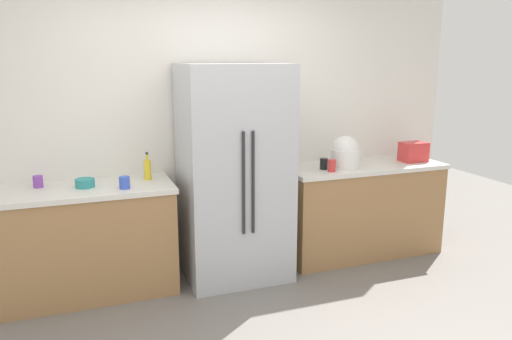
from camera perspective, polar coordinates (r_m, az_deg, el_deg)
kitchen_back_panel at (r=4.55m, az=-6.60°, el=6.22°), size 5.15×0.10×2.77m
counter_left at (r=4.29m, az=-18.75°, el=-7.69°), size 1.40×0.63×0.90m
counter_right at (r=5.01m, az=11.84°, el=-4.36°), size 1.56×0.63×0.90m
refrigerator at (r=4.28m, az=-2.51°, el=-0.39°), size 0.88×0.73×1.85m
toaster at (r=5.15m, az=17.56°, el=2.00°), size 0.25×0.18×0.19m
rice_cooker at (r=4.70m, az=10.19°, el=1.90°), size 0.27×0.27×0.30m
bottle_a at (r=4.26m, az=-12.30°, el=0.07°), size 0.06×0.06×0.23m
cup_a at (r=4.61m, az=7.75°, el=0.71°), size 0.07×0.07×0.10m
cup_b at (r=4.52m, az=8.67°, el=0.50°), size 0.07×0.07×0.11m
cup_c at (r=4.02m, az=-14.81°, el=-1.41°), size 0.08×0.08×0.10m
cup_d at (r=4.28m, az=-23.67°, el=-1.22°), size 0.08×0.08×0.09m
bowl_a at (r=4.16m, az=-18.97°, el=-1.41°), size 0.15×0.15×0.07m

